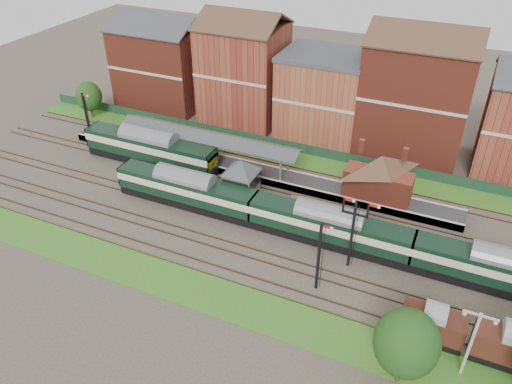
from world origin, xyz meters
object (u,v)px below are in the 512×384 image
at_px(platform_railcar, 150,148).
at_px(signal_box, 241,181).
at_px(goods_van_a, 511,347).
at_px(semaphore_bracket, 353,230).
at_px(dmu_train, 329,226).

bearing_deg(platform_railcar, signal_box, -11.97).
bearing_deg(goods_van_a, semaphore_bracket, 156.92).
xyz_separation_m(semaphore_bracket, platform_railcar, (-30.37, 9.00, -2.03)).
bearing_deg(dmu_train, signal_box, 164.79).
bearing_deg(platform_railcar, goods_van_a, -18.76).
bearing_deg(goods_van_a, signal_box, 157.98).
relative_size(signal_box, platform_railcar, 0.31).
relative_size(dmu_train, platform_railcar, 2.75).
bearing_deg(goods_van_a, dmu_train, 153.86).
relative_size(semaphore_bracket, goods_van_a, 1.38).
xyz_separation_m(semaphore_bracket, dmu_train, (-3.09, 2.50, -2.23)).
bearing_deg(goods_van_a, platform_railcar, 161.24).
bearing_deg(signal_box, semaphore_bracket, -20.92).
distance_m(platform_railcar, goods_van_a, 48.19).
height_order(dmu_train, goods_van_a, dmu_train).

